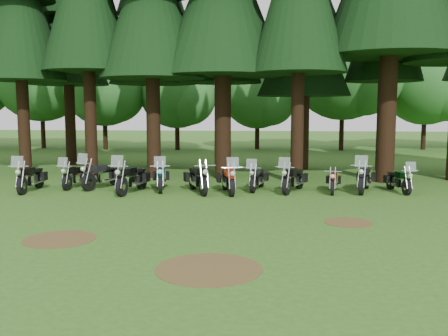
% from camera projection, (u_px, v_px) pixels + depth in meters
% --- Properties ---
extents(ground, '(120.00, 120.00, 0.00)m').
position_uv_depth(ground, '(191.00, 223.00, 14.19)').
color(ground, '#2C581C').
rests_on(ground, ground).
extents(pine_back_4, '(4.94, 4.94, 13.78)m').
position_uv_depth(pine_back_4, '(305.00, 12.00, 25.97)').
color(pine_back_4, black).
rests_on(pine_back_4, ground).
extents(decid_1, '(7.91, 7.69, 9.88)m').
position_uv_depth(decid_1, '(44.00, 77.00, 40.37)').
color(decid_1, black).
rests_on(decid_1, ground).
extents(decid_2, '(6.72, 6.53, 8.40)m').
position_uv_depth(decid_2, '(107.00, 87.00, 39.02)').
color(decid_2, black).
rests_on(decid_2, ground).
extents(decid_3, '(6.12, 5.95, 7.65)m').
position_uv_depth(decid_3, '(180.00, 92.00, 38.92)').
color(decid_3, black).
rests_on(decid_3, ground).
extents(decid_4, '(5.93, 5.76, 7.41)m').
position_uv_depth(decid_4, '(261.00, 94.00, 39.57)').
color(decid_4, black).
rests_on(decid_4, ground).
extents(decid_5, '(8.45, 8.21, 10.56)m').
position_uv_depth(decid_5, '(349.00, 69.00, 38.17)').
color(decid_5, black).
rests_on(decid_5, ground).
extents(decid_6, '(7.06, 6.86, 8.82)m').
position_uv_depth(decid_6, '(431.00, 84.00, 39.00)').
color(decid_6, black).
rests_on(decid_6, ground).
extents(dirt_patch_0, '(1.80, 1.80, 0.01)m').
position_uv_depth(dirt_patch_0, '(60.00, 239.00, 12.47)').
color(dirt_patch_0, '#4C3D1E').
rests_on(dirt_patch_0, ground).
extents(dirt_patch_1, '(1.40, 1.40, 0.01)m').
position_uv_depth(dirt_patch_1, '(348.00, 222.00, 14.29)').
color(dirt_patch_1, '#4C3D1E').
rests_on(dirt_patch_1, ground).
extents(dirt_patch_2, '(2.20, 2.20, 0.01)m').
position_uv_depth(dirt_patch_2, '(209.00, 269.00, 10.14)').
color(dirt_patch_2, '#4C3D1E').
rests_on(dirt_patch_2, ground).
extents(motorcycle_0, '(0.50, 2.41, 1.51)m').
position_uv_depth(motorcycle_0, '(31.00, 179.00, 19.63)').
color(motorcycle_0, black).
rests_on(motorcycle_0, ground).
extents(motorcycle_1, '(0.52, 2.16, 1.36)m').
position_uv_depth(motorcycle_1, '(76.00, 177.00, 20.55)').
color(motorcycle_1, black).
rests_on(motorcycle_1, ground).
extents(motorcycle_2, '(1.15, 2.37, 1.53)m').
position_uv_depth(motorcycle_2, '(102.00, 176.00, 20.41)').
color(motorcycle_2, black).
rests_on(motorcycle_2, ground).
extents(motorcycle_3, '(0.76, 2.51, 1.58)m').
position_uv_depth(motorcycle_3, '(132.00, 179.00, 19.26)').
color(motorcycle_3, black).
rests_on(motorcycle_3, ground).
extents(motorcycle_4, '(0.73, 2.34, 1.47)m').
position_uv_depth(motorcycle_4, '(161.00, 178.00, 19.91)').
color(motorcycle_4, black).
rests_on(motorcycle_4, ground).
extents(motorcycle_5, '(1.07, 2.35, 1.01)m').
position_uv_depth(motorcycle_5, '(198.00, 179.00, 19.36)').
color(motorcycle_5, black).
rests_on(motorcycle_5, ground).
extents(motorcycle_6, '(0.83, 2.38, 1.50)m').
position_uv_depth(motorcycle_6, '(228.00, 180.00, 19.23)').
color(motorcycle_6, black).
rests_on(motorcycle_6, ground).
extents(motorcycle_7, '(0.69, 2.15, 1.35)m').
position_uv_depth(motorcycle_7, '(257.00, 179.00, 19.96)').
color(motorcycle_7, black).
rests_on(motorcycle_7, ground).
extents(motorcycle_8, '(1.11, 2.27, 1.47)m').
position_uv_depth(motorcycle_8, '(293.00, 180.00, 19.47)').
color(motorcycle_8, black).
rests_on(motorcycle_8, ground).
extents(motorcycle_9, '(0.42, 1.96, 0.80)m').
position_uv_depth(motorcycle_9, '(333.00, 182.00, 19.40)').
color(motorcycle_9, black).
rests_on(motorcycle_9, ground).
extents(motorcycle_10, '(1.01, 2.42, 1.54)m').
position_uv_depth(motorcycle_10, '(364.00, 179.00, 19.51)').
color(motorcycle_10, black).
rests_on(motorcycle_10, ground).
extents(motorcycle_11, '(0.63, 2.07, 1.30)m').
position_uv_depth(motorcycle_11, '(399.00, 181.00, 19.42)').
color(motorcycle_11, black).
rests_on(motorcycle_11, ground).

